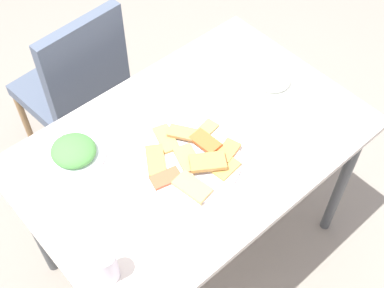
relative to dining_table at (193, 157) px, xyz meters
The scene contains 10 objects.
ground_plane 0.68m from the dining_table, ahead, with size 6.00×6.00×0.00m, color gray.
dining_table is the anchor object (origin of this frame).
dining_chair 0.76m from the dining_table, 92.83° to the left, with size 0.45×0.45×0.92m.
pide_platter 0.13m from the dining_table, 136.61° to the right, with size 0.35×0.36×0.05m.
salad_plate_greens 0.42m from the dining_table, 146.83° to the left, with size 0.21×0.21×0.06m.
salad_plate_rice 0.43m from the dining_table, ahead, with size 0.22×0.22×0.06m.
soda_can 0.57m from the dining_table, 157.89° to the right, with size 0.07×0.07×0.12m, color silver.
paper_napkin 0.34m from the dining_table, 38.57° to the right, with size 0.15×0.15×0.00m, color white.
fork 0.36m from the dining_table, 40.92° to the right, with size 0.20×0.01×0.01m, color silver.
spoon 0.33m from the dining_table, 36.05° to the right, with size 0.18×0.02×0.01m, color silver.
Camera 1 is at (-0.73, -0.82, 2.14)m, focal length 47.53 mm.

